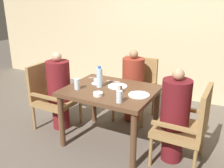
{
  "coord_description": "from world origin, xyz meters",
  "views": [
    {
      "loc": [
        1.37,
        -2.53,
        1.81
      ],
      "look_at": [
        0.0,
        0.04,
        0.79
      ],
      "focal_mm": 40.0,
      "sensor_mm": 36.0,
      "label": 1
    }
  ],
  "objects_px": {
    "chair_right_side": "(188,124)",
    "water_bottle": "(100,77)",
    "diner_in_left_chair": "(59,90)",
    "diner_in_far_chair": "(133,85)",
    "plate_main_right": "(139,95)",
    "bowl_small": "(98,94)",
    "chair_left_side": "(52,94)",
    "chair_far_side": "(136,87)",
    "plate_main_left": "(117,86)",
    "teacup_with_saucer": "(97,82)",
    "glass_tall_mid": "(119,97)",
    "diner_in_right_chair": "(175,115)",
    "glass_tall_near": "(77,84)"
  },
  "relations": [
    {
      "from": "diner_in_left_chair",
      "to": "chair_right_side",
      "type": "height_order",
      "value": "diner_in_left_chair"
    },
    {
      "from": "chair_left_side",
      "to": "diner_in_far_chair",
      "type": "distance_m",
      "value": 1.2
    },
    {
      "from": "plate_main_right",
      "to": "bowl_small",
      "type": "bearing_deg",
      "value": -150.63
    },
    {
      "from": "glass_tall_near",
      "to": "plate_main_left",
      "type": "bearing_deg",
      "value": 38.19
    },
    {
      "from": "plate_main_left",
      "to": "bowl_small",
      "type": "xyz_separation_m",
      "value": [
        -0.06,
        -0.38,
        0.01
      ]
    },
    {
      "from": "diner_in_left_chair",
      "to": "chair_right_side",
      "type": "bearing_deg",
      "value": 0.0
    },
    {
      "from": "diner_in_far_chair",
      "to": "teacup_with_saucer",
      "type": "distance_m",
      "value": 0.7
    },
    {
      "from": "diner_in_left_chair",
      "to": "teacup_with_saucer",
      "type": "relative_size",
      "value": 8.25
    },
    {
      "from": "glass_tall_mid",
      "to": "glass_tall_near",
      "type": "bearing_deg",
      "value": 169.24
    },
    {
      "from": "teacup_with_saucer",
      "to": "glass_tall_mid",
      "type": "height_order",
      "value": "glass_tall_mid"
    },
    {
      "from": "chair_left_side",
      "to": "diner_in_right_chair",
      "type": "height_order",
      "value": "diner_in_right_chair"
    },
    {
      "from": "diner_in_left_chair",
      "to": "glass_tall_near",
      "type": "bearing_deg",
      "value": -23.56
    },
    {
      "from": "teacup_with_saucer",
      "to": "bowl_small",
      "type": "height_order",
      "value": "teacup_with_saucer"
    },
    {
      "from": "diner_in_far_chair",
      "to": "water_bottle",
      "type": "bearing_deg",
      "value": -102.31
    },
    {
      "from": "chair_left_side",
      "to": "plate_main_left",
      "type": "xyz_separation_m",
      "value": [
        1.0,
        0.11,
        0.25
      ]
    },
    {
      "from": "diner_in_left_chair",
      "to": "chair_far_side",
      "type": "relative_size",
      "value": 1.21
    },
    {
      "from": "plate_main_left",
      "to": "glass_tall_mid",
      "type": "distance_m",
      "value": 0.5
    },
    {
      "from": "chair_right_side",
      "to": "water_bottle",
      "type": "bearing_deg",
      "value": 179.86
    },
    {
      "from": "plate_main_left",
      "to": "chair_left_side",
      "type": "bearing_deg",
      "value": -173.62
    },
    {
      "from": "plate_main_right",
      "to": "diner_in_far_chair",
      "type": "bearing_deg",
      "value": 117.91
    },
    {
      "from": "chair_right_side",
      "to": "diner_in_right_chair",
      "type": "bearing_deg",
      "value": 180.0
    },
    {
      "from": "chair_left_side",
      "to": "glass_tall_mid",
      "type": "bearing_deg",
      "value": -14.47
    },
    {
      "from": "diner_in_left_chair",
      "to": "diner_in_far_chair",
      "type": "distance_m",
      "value": 1.08
    },
    {
      "from": "diner_in_right_chair",
      "to": "glass_tall_near",
      "type": "relative_size",
      "value": 8.32
    },
    {
      "from": "teacup_with_saucer",
      "to": "plate_main_left",
      "type": "bearing_deg",
      "value": 4.7
    },
    {
      "from": "diner_in_left_chair",
      "to": "diner_in_right_chair",
      "type": "distance_m",
      "value": 1.63
    },
    {
      "from": "chair_left_side",
      "to": "chair_far_side",
      "type": "distance_m",
      "value": 1.29
    },
    {
      "from": "diner_in_left_chair",
      "to": "glass_tall_mid",
      "type": "xyz_separation_m",
      "value": [
        1.1,
        -0.32,
        0.23
      ]
    },
    {
      "from": "chair_right_side",
      "to": "teacup_with_saucer",
      "type": "relative_size",
      "value": 6.83
    },
    {
      "from": "plate_main_left",
      "to": "teacup_with_saucer",
      "type": "distance_m",
      "value": 0.29
    },
    {
      "from": "chair_left_side",
      "to": "diner_in_far_chair",
      "type": "xyz_separation_m",
      "value": [
        0.96,
        0.71,
        0.07
      ]
    },
    {
      "from": "chair_right_side",
      "to": "bowl_small",
      "type": "relative_size",
      "value": 8.23
    },
    {
      "from": "plate_main_right",
      "to": "bowl_small",
      "type": "xyz_separation_m",
      "value": [
        -0.41,
        -0.23,
        0.01
      ]
    },
    {
      "from": "chair_left_side",
      "to": "teacup_with_saucer",
      "type": "relative_size",
      "value": 6.83
    },
    {
      "from": "diner_in_left_chair",
      "to": "diner_in_far_chair",
      "type": "relative_size",
      "value": 1.02
    },
    {
      "from": "diner_in_far_chair",
      "to": "plate_main_left",
      "type": "bearing_deg",
      "value": -85.97
    },
    {
      "from": "chair_far_side",
      "to": "plate_main_left",
      "type": "distance_m",
      "value": 0.79
    },
    {
      "from": "teacup_with_saucer",
      "to": "glass_tall_near",
      "type": "bearing_deg",
      "value": -110.03
    },
    {
      "from": "chair_left_side",
      "to": "diner_in_far_chair",
      "type": "height_order",
      "value": "diner_in_far_chair"
    },
    {
      "from": "diner_in_far_chair",
      "to": "water_bottle",
      "type": "distance_m",
      "value": 0.78
    },
    {
      "from": "diner_in_left_chair",
      "to": "bowl_small",
      "type": "bearing_deg",
      "value": -18.43
    },
    {
      "from": "water_bottle",
      "to": "glass_tall_mid",
      "type": "xyz_separation_m",
      "value": [
        0.44,
        -0.32,
        -0.06
      ]
    },
    {
      "from": "diner_in_left_chair",
      "to": "diner_in_far_chair",
      "type": "xyz_separation_m",
      "value": [
        0.81,
        0.71,
        -0.01
      ]
    },
    {
      "from": "chair_left_side",
      "to": "glass_tall_mid",
      "type": "relative_size",
      "value": 6.96
    },
    {
      "from": "plate_main_right",
      "to": "water_bottle",
      "type": "bearing_deg",
      "value": 176.07
    },
    {
      "from": "diner_in_far_chair",
      "to": "plate_main_left",
      "type": "distance_m",
      "value": 0.62
    },
    {
      "from": "chair_left_side",
      "to": "diner_in_left_chair",
      "type": "xyz_separation_m",
      "value": [
        0.15,
        0.0,
        0.08
      ]
    },
    {
      "from": "chair_right_side",
      "to": "plate_main_left",
      "type": "distance_m",
      "value": 0.96
    },
    {
      "from": "diner_in_right_chair",
      "to": "teacup_with_saucer",
      "type": "height_order",
      "value": "diner_in_right_chair"
    },
    {
      "from": "chair_right_side",
      "to": "diner_in_right_chair",
      "type": "distance_m",
      "value": 0.17
    }
  ]
}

